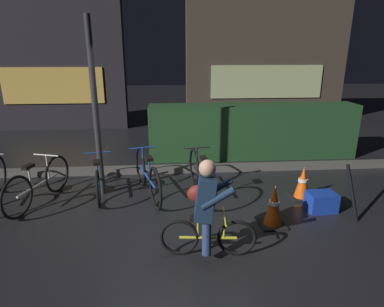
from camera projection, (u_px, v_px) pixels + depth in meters
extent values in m
plane|color=black|center=(181.00, 225.00, 4.73)|extent=(40.00, 40.00, 0.00)
cube|color=#56544F|center=(177.00, 169.00, 6.80)|extent=(12.00, 0.24, 0.12)
cube|color=#214723|center=(252.00, 131.00, 7.61)|extent=(4.80, 0.70, 1.25)
cube|color=#262328|center=(53.00, 65.00, 10.04)|extent=(4.37, 0.50, 3.98)
cube|color=#E5B751|center=(53.00, 86.00, 9.97)|extent=(3.06, 0.04, 1.10)
cube|color=#42382D|center=(267.00, 47.00, 11.02)|extent=(5.49, 0.50, 5.08)
cube|color=#BFCC8C|center=(267.00, 82.00, 11.11)|extent=(3.84, 0.04, 1.10)
cylinder|color=#2D2D33|center=(96.00, 111.00, 5.32)|extent=(0.10, 0.10, 2.96)
torus|color=black|center=(57.00, 174.00, 5.77)|extent=(0.23, 0.65, 0.67)
torus|color=black|center=(17.00, 197.00, 4.84)|extent=(0.23, 0.65, 0.67)
cylinder|color=silver|center=(39.00, 185.00, 5.31)|extent=(0.32, 0.96, 0.04)
cylinder|color=silver|center=(30.00, 178.00, 5.09)|extent=(0.03, 0.03, 0.37)
cube|color=black|center=(28.00, 167.00, 5.03)|extent=(0.15, 0.22, 0.05)
cylinder|color=silver|center=(48.00, 167.00, 5.50)|extent=(0.03, 0.03, 0.42)
cylinder|color=silver|center=(46.00, 155.00, 5.43)|extent=(0.45, 0.16, 0.02)
torus|color=black|center=(99.00, 169.00, 6.05)|extent=(0.15, 0.62, 0.62)
torus|color=black|center=(98.00, 189.00, 5.20)|extent=(0.15, 0.62, 0.62)
cylinder|color=#19479E|center=(99.00, 178.00, 5.62)|extent=(0.20, 0.92, 0.04)
cylinder|color=#19479E|center=(98.00, 172.00, 5.42)|extent=(0.03, 0.03, 0.35)
cube|color=black|center=(97.00, 163.00, 5.37)|extent=(0.13, 0.21, 0.05)
cylinder|color=#19479E|center=(98.00, 163.00, 5.80)|extent=(0.03, 0.03, 0.39)
cylinder|color=#19479E|center=(97.00, 153.00, 5.74)|extent=(0.46, 0.10, 0.02)
torus|color=black|center=(141.00, 167.00, 6.06)|extent=(0.25, 0.68, 0.70)
torus|color=black|center=(155.00, 188.00, 5.13)|extent=(0.25, 0.68, 0.70)
cylinder|color=#19479E|center=(147.00, 177.00, 5.59)|extent=(0.34, 1.01, 0.04)
cylinder|color=#19479E|center=(149.00, 170.00, 5.37)|extent=(0.03, 0.03, 0.39)
cube|color=black|center=(149.00, 158.00, 5.31)|extent=(0.15, 0.22, 0.05)
cylinder|color=#19479E|center=(143.00, 160.00, 5.78)|extent=(0.03, 0.03, 0.44)
cylinder|color=#19479E|center=(142.00, 148.00, 5.71)|extent=(0.45, 0.16, 0.02)
torus|color=black|center=(194.00, 167.00, 6.09)|extent=(0.15, 0.69, 0.69)
torus|color=black|center=(209.00, 189.00, 5.12)|extent=(0.15, 0.69, 0.69)
cylinder|color=black|center=(201.00, 177.00, 5.61)|extent=(0.19, 1.03, 0.04)
cylinder|color=black|center=(204.00, 170.00, 5.38)|extent=(0.03, 0.03, 0.39)
cube|color=black|center=(204.00, 159.00, 5.32)|extent=(0.13, 0.21, 0.05)
cylinder|color=black|center=(197.00, 159.00, 5.80)|extent=(0.03, 0.03, 0.44)
cylinder|color=black|center=(197.00, 148.00, 5.74)|extent=(0.46, 0.09, 0.02)
cube|color=black|center=(272.00, 224.00, 4.72)|extent=(0.36, 0.36, 0.03)
cone|color=#EA560F|center=(274.00, 205.00, 4.62)|extent=(0.26, 0.26, 0.60)
cylinder|color=white|center=(274.00, 203.00, 4.61)|extent=(0.16, 0.16, 0.05)
cube|color=black|center=(301.00, 197.00, 5.59)|extent=(0.36, 0.36, 0.03)
cone|color=#EA560F|center=(303.00, 182.00, 5.50)|extent=(0.26, 0.26, 0.55)
cylinder|color=white|center=(303.00, 180.00, 5.49)|extent=(0.16, 0.16, 0.05)
cube|color=#193DB7|center=(321.00, 202.00, 5.12)|extent=(0.46, 0.35, 0.30)
torus|color=black|center=(237.00, 238.00, 3.96)|extent=(0.49, 0.09, 0.48)
torus|color=black|center=(179.00, 237.00, 3.98)|extent=(0.49, 0.09, 0.48)
cylinder|color=gold|center=(208.00, 238.00, 3.97)|extent=(0.70, 0.10, 0.04)
cylinder|color=gold|center=(198.00, 228.00, 3.93)|extent=(0.03, 0.03, 0.26)
cube|color=black|center=(198.00, 218.00, 3.89)|extent=(0.21, 0.12, 0.05)
cylinder|color=gold|center=(224.00, 227.00, 3.92)|extent=(0.03, 0.03, 0.30)
cylinder|color=gold|center=(225.00, 216.00, 3.88)|extent=(0.07, 0.46, 0.02)
cylinder|color=navy|center=(206.00, 229.00, 4.05)|extent=(0.13, 0.22, 0.42)
cylinder|color=navy|center=(207.00, 238.00, 3.86)|extent=(0.13, 0.22, 0.42)
cube|color=#192D47|center=(205.00, 197.00, 3.80)|extent=(0.29, 0.34, 0.54)
sphere|color=tan|center=(207.00, 168.00, 3.70)|extent=(0.20, 0.20, 0.20)
cylinder|color=#192D47|center=(217.00, 188.00, 3.92)|extent=(0.40, 0.12, 0.29)
cylinder|color=#192D47|center=(218.00, 199.00, 3.65)|extent=(0.40, 0.12, 0.29)
ellipsoid|color=maroon|center=(200.00, 194.00, 4.01)|extent=(0.33, 0.19, 0.24)
cylinder|color=black|center=(352.00, 193.00, 4.83)|extent=(0.19, 0.31, 0.82)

